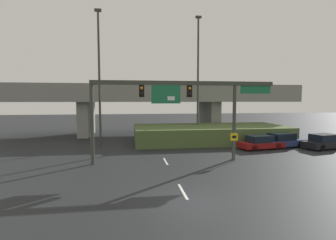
{
  "coord_description": "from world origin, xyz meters",
  "views": [
    {
      "loc": [
        -2.72,
        -12.21,
        4.89
      ],
      "look_at": [
        0.0,
        6.85,
        3.42
      ],
      "focal_mm": 28.0,
      "sensor_mm": 36.0,
      "label": 1
    }
  ],
  "objects_px": {
    "signal_gantry": "(179,97)",
    "parked_sedan_near_right": "(260,143)",
    "highway_light_pole_near": "(99,75)",
    "parked_sedan_far_right": "(324,142)",
    "highway_light_pole_far": "(198,76)",
    "parked_sedan_mid_right": "(283,141)",
    "speed_limit_sign": "(234,143)"
  },
  "relations": [
    {
      "from": "highway_light_pole_far",
      "to": "parked_sedan_near_right",
      "type": "relative_size",
      "value": 3.23
    },
    {
      "from": "signal_gantry",
      "to": "highway_light_pole_far",
      "type": "height_order",
      "value": "highway_light_pole_far"
    },
    {
      "from": "speed_limit_sign",
      "to": "parked_sedan_near_right",
      "type": "relative_size",
      "value": 0.5
    },
    {
      "from": "speed_limit_sign",
      "to": "highway_light_pole_far",
      "type": "bearing_deg",
      "value": 89.14
    },
    {
      "from": "parked_sedan_far_right",
      "to": "highway_light_pole_near",
      "type": "bearing_deg",
      "value": 156.29
    },
    {
      "from": "signal_gantry",
      "to": "highway_light_pole_far",
      "type": "xyz_separation_m",
      "value": [
        4.5,
        11.41,
        2.8
      ]
    },
    {
      "from": "signal_gantry",
      "to": "parked_sedan_far_right",
      "type": "height_order",
      "value": "signal_gantry"
    },
    {
      "from": "highway_light_pole_near",
      "to": "parked_sedan_near_right",
      "type": "relative_size",
      "value": 3.04
    },
    {
      "from": "parked_sedan_near_right",
      "to": "parked_sedan_far_right",
      "type": "relative_size",
      "value": 0.97
    },
    {
      "from": "signal_gantry",
      "to": "parked_sedan_near_right",
      "type": "relative_size",
      "value": 3.13
    },
    {
      "from": "parked_sedan_mid_right",
      "to": "parked_sedan_far_right",
      "type": "distance_m",
      "value": 3.93
    },
    {
      "from": "signal_gantry",
      "to": "parked_sedan_mid_right",
      "type": "height_order",
      "value": "signal_gantry"
    },
    {
      "from": "speed_limit_sign",
      "to": "parked_sedan_near_right",
      "type": "distance_m",
      "value": 6.83
    },
    {
      "from": "signal_gantry",
      "to": "parked_sedan_near_right",
      "type": "height_order",
      "value": "signal_gantry"
    },
    {
      "from": "highway_light_pole_near",
      "to": "parked_sedan_far_right",
      "type": "distance_m",
      "value": 23.89
    },
    {
      "from": "highway_light_pole_far",
      "to": "parked_sedan_mid_right",
      "type": "bearing_deg",
      "value": -42.34
    },
    {
      "from": "highway_light_pole_near",
      "to": "parked_sedan_mid_right",
      "type": "xyz_separation_m",
      "value": [
        18.78,
        -3.18,
        -6.77
      ]
    },
    {
      "from": "signal_gantry",
      "to": "parked_sedan_far_right",
      "type": "xyz_separation_m",
      "value": [
        15.51,
        3.29,
        -4.42
      ]
    },
    {
      "from": "highway_light_pole_far",
      "to": "parked_sedan_mid_right",
      "type": "xyz_separation_m",
      "value": [
        7.35,
        -6.69,
        -7.22
      ]
    },
    {
      "from": "signal_gantry",
      "to": "speed_limit_sign",
      "type": "height_order",
      "value": "signal_gantry"
    },
    {
      "from": "highway_light_pole_far",
      "to": "speed_limit_sign",
      "type": "bearing_deg",
      "value": -90.86
    },
    {
      "from": "highway_light_pole_near",
      "to": "highway_light_pole_far",
      "type": "height_order",
      "value": "highway_light_pole_far"
    },
    {
      "from": "signal_gantry",
      "to": "speed_limit_sign",
      "type": "relative_size",
      "value": 6.24
    },
    {
      "from": "parked_sedan_near_right",
      "to": "signal_gantry",
      "type": "bearing_deg",
      "value": -164.54
    },
    {
      "from": "signal_gantry",
      "to": "highway_light_pole_far",
      "type": "relative_size",
      "value": 0.97
    },
    {
      "from": "signal_gantry",
      "to": "parked_sedan_near_right",
      "type": "xyz_separation_m",
      "value": [
        9.08,
        4.12,
        -4.47
      ]
    },
    {
      "from": "signal_gantry",
      "to": "parked_sedan_far_right",
      "type": "distance_m",
      "value": 16.46
    },
    {
      "from": "parked_sedan_mid_right",
      "to": "highway_light_pole_near",
      "type": "bearing_deg",
      "value": 156.63
    },
    {
      "from": "signal_gantry",
      "to": "highway_light_pole_near",
      "type": "height_order",
      "value": "highway_light_pole_near"
    },
    {
      "from": "signal_gantry",
      "to": "highway_light_pole_near",
      "type": "bearing_deg",
      "value": 131.31
    },
    {
      "from": "highway_light_pole_near",
      "to": "speed_limit_sign",
      "type": "bearing_deg",
      "value": -37.34
    },
    {
      "from": "highway_light_pole_far",
      "to": "parked_sedan_mid_right",
      "type": "distance_m",
      "value": 12.28
    }
  ]
}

